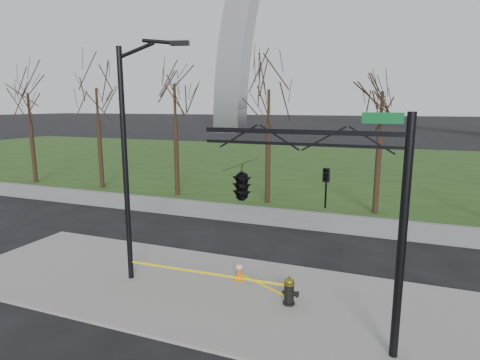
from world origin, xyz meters
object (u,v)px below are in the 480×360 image
at_px(street_light, 131,149).
at_px(traffic_signal_mast, 269,184).
at_px(traffic_cone, 239,270).
at_px(fire_hydrant, 289,291).

xyz_separation_m(street_light, traffic_signal_mast, (5.28, -1.42, -0.55)).
bearing_deg(traffic_cone, fire_hydrant, -27.47).
bearing_deg(traffic_signal_mast, traffic_cone, 126.63).
bearing_deg(fire_hydrant, street_light, -171.09).
relative_size(fire_hydrant, street_light, 0.11).
relative_size(fire_hydrant, traffic_cone, 1.35).
bearing_deg(traffic_cone, traffic_signal_mast, -54.54).
xyz_separation_m(fire_hydrant, traffic_signal_mast, (-0.23, -1.51, 3.63)).
bearing_deg(fire_hydrant, traffic_cone, 160.44).
height_order(traffic_cone, street_light, street_light).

